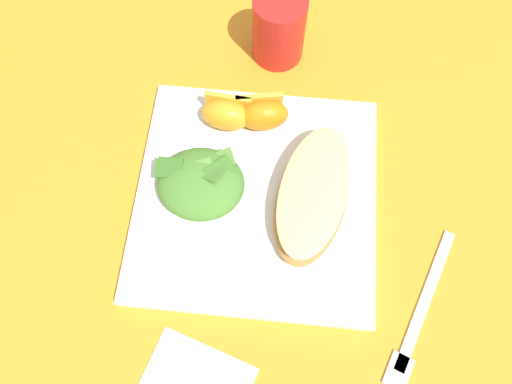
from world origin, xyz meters
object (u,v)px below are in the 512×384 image
metal_fork (418,319)px  drinking_red_cup (279,28)px  white_plate (256,198)px  cheesy_pizza_bread (313,193)px  orange_wedge_middle (226,114)px  orange_wedge_front (260,114)px  green_salad_pile (201,184)px

metal_fork → drinking_red_cup: bearing=-62.0°
white_plate → cheesy_pizza_bread: cheesy_pizza_bread is taller
orange_wedge_middle → white_plate: bearing=115.7°
cheesy_pizza_bread → orange_wedge_front: (0.07, -0.10, 0.00)m
white_plate → green_salad_pile: green_salad_pile is taller
green_salad_pile → orange_wedge_middle: size_ratio=1.62×
green_salad_pile → orange_wedge_front: size_ratio=1.56×
cheesy_pizza_bread → orange_wedge_middle: 0.14m
cheesy_pizza_bread → orange_wedge_middle: size_ratio=2.88×
orange_wedge_middle → drinking_red_cup: size_ratio=0.67×
cheesy_pizza_bread → metal_fork: bearing=135.2°
orange_wedge_middle → green_salad_pile: bearing=79.3°
green_salad_pile → metal_fork: bearing=154.3°
orange_wedge_middle → metal_fork: orange_wedge_middle is taller
green_salad_pile → white_plate: bearing=-179.7°
orange_wedge_front → drinking_red_cup: bearing=-95.8°
green_salad_pile → orange_wedge_front: green_salad_pile is taller
white_plate → orange_wedge_middle: bearing=-64.3°
green_salad_pile → drinking_red_cup: bearing=-107.9°
drinking_red_cup → orange_wedge_middle: bearing=67.1°
orange_wedge_front → metal_fork: bearing=131.4°
metal_fork → drinking_red_cup: (0.18, -0.34, 0.04)m
cheesy_pizza_bread → drinking_red_cup: 0.23m
green_salad_pile → drinking_red_cup: (-0.07, -0.22, 0.01)m
cheesy_pizza_bread → drinking_red_cup: (0.06, -0.22, 0.01)m
orange_wedge_middle → drinking_red_cup: 0.14m
cheesy_pizza_bread → orange_wedge_front: orange_wedge_front is taller
cheesy_pizza_bread → metal_fork: 0.18m
white_plate → orange_wedge_front: orange_wedge_front is taller
cheesy_pizza_bread → green_salad_pile: size_ratio=1.77×
white_plate → green_salad_pile: 0.07m
metal_fork → orange_wedge_middle: bearing=-42.6°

